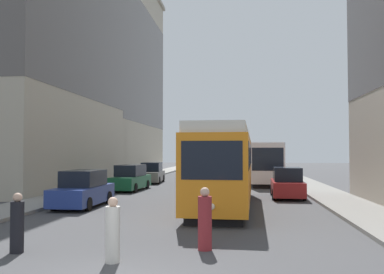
{
  "coord_description": "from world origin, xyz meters",
  "views": [
    {
      "loc": [
        2.55,
        -8.21,
        2.73
      ],
      "look_at": [
        0.52,
        9.26,
        3.37
      ],
      "focal_mm": 39.02,
      "sensor_mm": 36.0,
      "label": 1
    }
  ],
  "objects": [
    {
      "name": "parked_car_left_mid",
      "position": [
        -5.32,
        12.04,
        0.84
      ],
      "size": [
        1.9,
        4.77,
        1.82
      ],
      "rotation": [
        0.0,
        0.0,
        -0.0
      ],
      "color": "black",
      "rests_on": "ground"
    },
    {
      "name": "building_left_corner",
      "position": [
        -16.62,
        43.9,
        12.99
      ],
      "size": [
        15.19,
        22.37,
        25.23
      ],
      "color": "#B2A893",
      "rests_on": "ground"
    },
    {
      "name": "pedestrian_on_sidewalk",
      "position": [
        -0.61,
        1.9,
        0.75
      ],
      "size": [
        0.36,
        0.36,
        1.62
      ],
      "rotation": [
        0.0,
        0.0,
        3.99
      ],
      "color": "beige",
      "rests_on": "ground"
    },
    {
      "name": "transit_bus",
      "position": [
        4.6,
        29.14,
        1.95
      ],
      "size": [
        2.69,
        12.27,
        3.45
      ],
      "rotation": [
        0.0,
        0.0,
        -0.01
      ],
      "color": "black",
      "rests_on": "ground"
    },
    {
      "name": "building_left_midblock",
      "position": [
        -15.85,
        24.16,
        14.61
      ],
      "size": [
        13.66,
        21.92,
        28.35
      ],
      "color": "#B2A893",
      "rests_on": "ground"
    },
    {
      "name": "pedestrian_crossing_far",
      "position": [
        1.55,
        3.48,
        0.81
      ],
      "size": [
        0.39,
        0.39,
        1.75
      ],
      "rotation": [
        0.0,
        0.0,
        2.02
      ],
      "color": "maroon",
      "rests_on": "ground"
    },
    {
      "name": "parked_car_left_far",
      "position": [
        -5.32,
        21.04,
        0.84
      ],
      "size": [
        2.08,
        4.95,
        1.82
      ],
      "rotation": [
        0.0,
        0.0,
        -0.05
      ],
      "color": "black",
      "rests_on": "ground"
    },
    {
      "name": "sidewalk_right",
      "position": [
        7.97,
        40.0,
        0.07
      ],
      "size": [
        2.7,
        120.0,
        0.15
      ],
      "primitive_type": "cube",
      "color": "gray",
      "rests_on": "ground"
    },
    {
      "name": "pedestrian_crossing_near",
      "position": [
        -3.5,
        2.57,
        0.76
      ],
      "size": [
        0.36,
        0.36,
        1.62
      ],
      "rotation": [
        0.0,
        0.0,
        5.95
      ],
      "color": "black",
      "rests_on": "ground"
    },
    {
      "name": "parked_car_right_far",
      "position": [
        5.32,
        17.34,
        0.84
      ],
      "size": [
        2.01,
        4.46,
        1.82
      ],
      "rotation": [
        0.0,
        0.0,
        3.1
      ],
      "color": "black",
      "rests_on": "ground"
    },
    {
      "name": "parked_car_left_near",
      "position": [
        -5.33,
        28.35,
        0.84
      ],
      "size": [
        2.09,
        4.75,
        1.82
      ],
      "rotation": [
        0.0,
        0.0,
        0.06
      ],
      "color": "black",
      "rests_on": "ground"
    },
    {
      "name": "sidewalk_left",
      "position": [
        -7.97,
        40.0,
        0.07
      ],
      "size": [
        2.7,
        120.0,
        0.15
      ],
      "primitive_type": "cube",
      "color": "gray",
      "rests_on": "ground"
    },
    {
      "name": "streetcar",
      "position": [
        1.72,
        12.8,
        2.1
      ],
      "size": [
        3.01,
        12.47,
        3.89
      ],
      "rotation": [
        0.0,
        0.0,
        -0.03
      ],
      "color": "black",
      "rests_on": "ground"
    }
  ]
}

